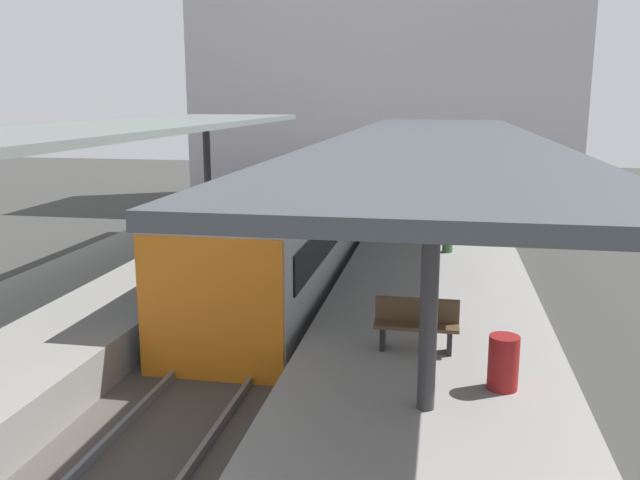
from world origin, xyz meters
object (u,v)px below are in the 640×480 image
object	(u,v)px
commuter_train	(301,220)
passenger_near_bench	(449,219)
litter_bin	(503,363)
platform_bench	(416,323)
platform_sign	(454,188)

from	to	relation	value
commuter_train	passenger_near_bench	bearing A→B (deg)	-1.33
litter_bin	passenger_near_bench	xyz separation A→B (m)	(-0.77, 8.80, 0.50)
commuter_train	litter_bin	xyz separation A→B (m)	(4.87, -8.90, -0.33)
commuter_train	passenger_near_bench	distance (m)	4.11
platform_bench	passenger_near_bench	xyz separation A→B (m)	(0.53, 7.47, 0.44)
platform_sign	commuter_train	bearing A→B (deg)	-167.30
commuter_train	litter_bin	size ratio (longest dim) A/B	19.29
platform_bench	platform_sign	world-z (taller)	platform_sign
platform_sign	litter_bin	world-z (taller)	platform_sign
litter_bin	passenger_near_bench	world-z (taller)	passenger_near_bench
passenger_near_bench	platform_bench	bearing A→B (deg)	-94.09
commuter_train	passenger_near_bench	size ratio (longest dim) A/B	8.89
platform_bench	passenger_near_bench	world-z (taller)	passenger_near_bench
litter_bin	platform_sign	bearing A→B (deg)	93.79
platform_bench	passenger_near_bench	size ratio (longest dim) A/B	0.81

